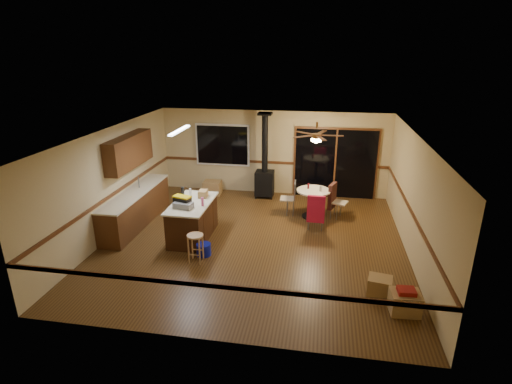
% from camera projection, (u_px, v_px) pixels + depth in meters
% --- Properties ---
extents(floor, '(7.00, 7.00, 0.00)m').
position_uv_depth(floor, '(254.00, 241.00, 9.55)').
color(floor, '#4B3015').
rests_on(floor, ground).
extents(ceiling, '(7.00, 7.00, 0.00)m').
position_uv_depth(ceiling, '(254.00, 134.00, 8.66)').
color(ceiling, silver).
rests_on(ceiling, ground).
extents(wall_back, '(7.00, 0.00, 7.00)m').
position_uv_depth(wall_back, '(273.00, 153.00, 12.35)').
color(wall_back, tan).
rests_on(wall_back, ground).
extents(wall_front, '(7.00, 0.00, 7.00)m').
position_uv_depth(wall_front, '(213.00, 269.00, 5.86)').
color(wall_front, tan).
rests_on(wall_front, ground).
extents(wall_left, '(0.00, 7.00, 7.00)m').
position_uv_depth(wall_left, '(112.00, 182.00, 9.66)').
color(wall_left, tan).
rests_on(wall_left, ground).
extents(wall_right, '(0.00, 7.00, 7.00)m').
position_uv_depth(wall_right, '(414.00, 199.00, 8.55)').
color(wall_right, tan).
rests_on(wall_right, ground).
extents(chair_rail, '(7.00, 7.00, 0.08)m').
position_uv_depth(chair_rail, '(254.00, 202.00, 9.21)').
color(chair_rail, '#552D15').
rests_on(chair_rail, ground).
extents(window, '(1.72, 0.10, 1.32)m').
position_uv_depth(window, '(223.00, 145.00, 12.49)').
color(window, black).
rests_on(window, ground).
extents(sliding_door, '(2.52, 0.10, 2.10)m').
position_uv_depth(sliding_door, '(335.00, 164.00, 12.09)').
color(sliding_door, black).
rests_on(sliding_door, ground).
extents(lower_cabinets, '(0.60, 3.00, 0.86)m').
position_uv_depth(lower_cabinets, '(136.00, 208.00, 10.37)').
color(lower_cabinets, '#502C14').
rests_on(lower_cabinets, ground).
extents(countertop, '(0.64, 3.04, 0.04)m').
position_uv_depth(countertop, '(134.00, 192.00, 10.22)').
color(countertop, beige).
rests_on(countertop, lower_cabinets).
extents(upper_cabinets, '(0.35, 2.00, 0.80)m').
position_uv_depth(upper_cabinets, '(129.00, 151.00, 10.08)').
color(upper_cabinets, '#502C14').
rests_on(upper_cabinets, ground).
extents(kitchen_island, '(0.88, 1.68, 0.90)m').
position_uv_depth(kitchen_island, '(193.00, 220.00, 9.63)').
color(kitchen_island, '#361C0D').
rests_on(kitchen_island, ground).
extents(wood_stove, '(0.55, 0.50, 2.52)m').
position_uv_depth(wood_stove, '(265.00, 174.00, 12.16)').
color(wood_stove, black).
rests_on(wood_stove, ground).
extents(ceiling_fan, '(0.24, 0.24, 0.55)m').
position_uv_depth(ceiling_fan, '(316.00, 137.00, 10.19)').
color(ceiling_fan, brown).
rests_on(ceiling_fan, ceiling).
extents(fluorescent_strip, '(0.10, 1.20, 0.04)m').
position_uv_depth(fluorescent_strip, '(180.00, 130.00, 9.24)').
color(fluorescent_strip, white).
rests_on(fluorescent_strip, ceiling).
extents(toolbox_grey, '(0.47, 0.31, 0.13)m').
position_uv_depth(toolbox_grey, '(183.00, 205.00, 9.13)').
color(toolbox_grey, slate).
rests_on(toolbox_grey, kitchen_island).
extents(toolbox_black, '(0.43, 0.31, 0.22)m').
position_uv_depth(toolbox_black, '(182.00, 202.00, 9.23)').
color(toolbox_black, black).
rests_on(toolbox_black, kitchen_island).
extents(toolbox_yellow_lid, '(0.46, 0.33, 0.03)m').
position_uv_depth(toolbox_yellow_lid, '(182.00, 197.00, 9.19)').
color(toolbox_yellow_lid, gold).
rests_on(toolbox_yellow_lid, toolbox_black).
extents(box_on_island, '(0.20, 0.27, 0.18)m').
position_uv_depth(box_on_island, '(203.00, 194.00, 9.79)').
color(box_on_island, '#9E7846').
rests_on(box_on_island, kitchen_island).
extents(bottle_dark, '(0.08, 0.08, 0.27)m').
position_uv_depth(bottle_dark, '(183.00, 192.00, 9.76)').
color(bottle_dark, black).
rests_on(bottle_dark, kitchen_island).
extents(bottle_pink, '(0.08, 0.08, 0.20)m').
position_uv_depth(bottle_pink, '(202.00, 202.00, 9.25)').
color(bottle_pink, '#D84C8C').
rests_on(bottle_pink, kitchen_island).
extents(bottle_white, '(0.06, 0.06, 0.18)m').
position_uv_depth(bottle_white, '(190.00, 192.00, 9.89)').
color(bottle_white, white).
rests_on(bottle_white, kitchen_island).
extents(bar_stool, '(0.39, 0.39, 0.64)m').
position_uv_depth(bar_stool, '(196.00, 248.00, 8.54)').
color(bar_stool, tan).
rests_on(bar_stool, floor).
extents(blue_bucket, '(0.40, 0.40, 0.27)m').
position_uv_depth(blue_bucket, '(204.00, 249.00, 8.88)').
color(blue_bucket, '#0D18C0').
rests_on(blue_bucket, floor).
extents(dining_table, '(0.91, 0.91, 0.78)m').
position_uv_depth(dining_table, '(313.00, 199.00, 10.76)').
color(dining_table, black).
rests_on(dining_table, ground).
extents(glass_red, '(0.07, 0.07, 0.15)m').
position_uv_depth(glass_red, '(308.00, 186.00, 10.76)').
color(glass_red, '#590C14').
rests_on(glass_red, dining_table).
extents(glass_cream, '(0.08, 0.08, 0.15)m').
position_uv_depth(glass_cream, '(321.00, 188.00, 10.57)').
color(glass_cream, beige).
rests_on(glass_cream, dining_table).
extents(chair_left, '(0.42, 0.41, 0.51)m').
position_uv_depth(chair_left, '(292.00, 194.00, 10.93)').
color(chair_left, tan).
rests_on(chair_left, ground).
extents(chair_near, '(0.44, 0.47, 0.70)m').
position_uv_depth(chair_near, '(316.00, 209.00, 9.90)').
color(chair_near, tan).
rests_on(chair_near, ground).
extents(chair_right, '(0.57, 0.55, 0.70)m').
position_uv_depth(chair_right, '(333.00, 196.00, 10.75)').
color(chair_right, tan).
rests_on(chair_right, ground).
extents(box_under_window, '(0.54, 0.44, 0.43)m').
position_uv_depth(box_under_window, '(212.00, 188.00, 12.57)').
color(box_under_window, '#9E7846').
rests_on(box_under_window, floor).
extents(box_corner_a, '(0.53, 0.45, 0.38)m').
position_uv_depth(box_corner_a, '(405.00, 302.00, 6.93)').
color(box_corner_a, '#9E7846').
rests_on(box_corner_a, floor).
extents(box_corner_b, '(0.49, 0.44, 0.35)m').
position_uv_depth(box_corner_b, '(380.00, 286.00, 7.44)').
color(box_corner_b, '#9E7846').
rests_on(box_corner_b, floor).
extents(box_small_red, '(0.31, 0.27, 0.08)m').
position_uv_depth(box_small_red, '(407.00, 291.00, 6.85)').
color(box_small_red, maroon).
rests_on(box_small_red, box_corner_a).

